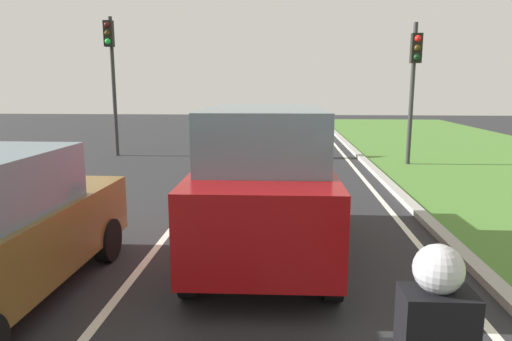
{
  "coord_description": "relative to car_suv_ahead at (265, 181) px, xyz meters",
  "views": [
    {
      "loc": [
        1.36,
        2.47,
        2.6
      ],
      "look_at": [
        0.89,
        9.99,
        1.2
      ],
      "focal_mm": 32.19,
      "sensor_mm": 36.0,
      "label": 1
    }
  ],
  "objects": [
    {
      "name": "traffic_light_overhead_left",
      "position": [
        -5.99,
        9.79,
        2.27
      ],
      "size": [
        0.32,
        0.5,
        5.02
      ],
      "color": "#2D2D2D",
      "rests_on": "ground"
    },
    {
      "name": "car_suv_ahead",
      "position": [
        0.0,
        0.0,
        0.0
      ],
      "size": [
        2.03,
        4.53,
        2.28
      ],
      "rotation": [
        0.0,
        0.0,
        0.02
      ],
      "color": "maroon",
      "rests_on": "ground"
    },
    {
      "name": "traffic_light_near_right",
      "position": [
        4.35,
        8.23,
        1.86
      ],
      "size": [
        0.32,
        0.5,
        4.54
      ],
      "color": "#2D2D2D",
      "rests_on": "ground"
    },
    {
      "name": "rider_person",
      "position": [
        1.16,
        -4.37,
        0.02
      ],
      "size": [
        0.5,
        0.4,
        1.16
      ],
      "rotation": [
        0.0,
        0.0,
        0.01
      ],
      "color": "black",
      "rests_on": "ground"
    },
    {
      "name": "curb_right",
      "position": [
        3.04,
        4.71,
        -1.11
      ],
      "size": [
        0.24,
        48.0,
        0.12
      ],
      "primitive_type": "cube",
      "color": "#9E9B93",
      "rests_on": "ground"
    },
    {
      "name": "ground_plane",
      "position": [
        -1.06,
        4.71,
        -1.17
      ],
      "size": [
        60.0,
        60.0,
        0.0
      ],
      "primitive_type": "plane",
      "color": "#262628"
    },
    {
      "name": "lane_line_right_edge",
      "position": [
        2.54,
        4.71,
        -1.16
      ],
      "size": [
        0.12,
        32.0,
        0.01
      ],
      "primitive_type": "cube",
      "color": "silver",
      "rests_on": "ground"
    },
    {
      "name": "lane_line_center",
      "position": [
        -1.76,
        4.71,
        -1.16
      ],
      "size": [
        0.12,
        32.0,
        0.01
      ],
      "primitive_type": "cube",
      "color": "silver",
      "rests_on": "ground"
    }
  ]
}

